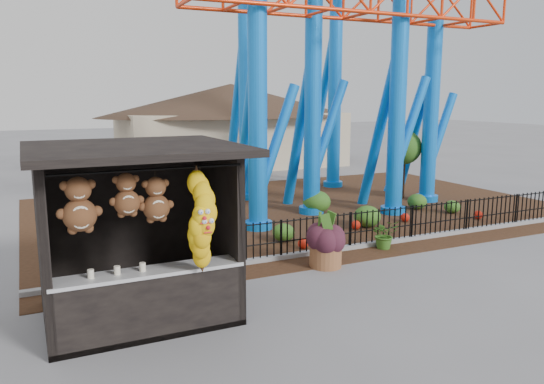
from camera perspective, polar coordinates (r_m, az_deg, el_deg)
name	(u,v)px	position (r m, az deg, el deg)	size (l,w,h in m)	color
ground	(313,309)	(10.20, 4.48, -12.45)	(120.00, 120.00, 0.00)	slate
mulch_bed	(300,209)	(18.76, 3.05, -1.80)	(18.00, 12.00, 0.02)	#331E11
curb	(388,242)	(14.67, 12.35, -5.28)	(18.00, 0.18, 0.12)	gray
prize_booth	(139,237)	(9.52, -14.09, -4.67)	(3.50, 3.40, 3.12)	black
picket_fence	(415,223)	(15.11, 15.13, -3.22)	(12.20, 0.06, 1.00)	black
roller_coaster	(327,22)	(19.26, 5.98, 17.73)	(11.00, 6.37, 10.82)	blue
terracotta_planter	(326,255)	(12.50, 5.78, -6.73)	(0.75, 0.75, 0.58)	brown
planter_foliage	(326,229)	(12.34, 5.83, -4.03)	(0.70, 0.70, 0.64)	#351520
potted_plant	(385,234)	(14.14, 12.03, -4.46)	(0.70, 0.61, 0.78)	#164E17
landscaping	(354,209)	(17.32, 8.84, -1.85)	(7.33, 4.23, 0.76)	#2E591A
pavilion	(231,112)	(30.13, -4.42, 8.62)	(15.00, 15.00, 4.80)	#BFAD8C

